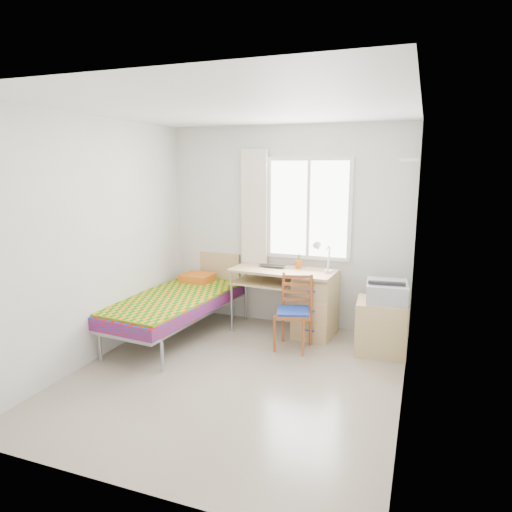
{
  "coord_description": "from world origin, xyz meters",
  "views": [
    {
      "loc": [
        1.68,
        -3.94,
        2.09
      ],
      "look_at": [
        0.02,
        0.55,
        1.14
      ],
      "focal_mm": 32.0,
      "sensor_mm": 36.0,
      "label": 1
    }
  ],
  "objects_px": {
    "bed": "(177,301)",
    "chair": "(295,307)",
    "printer": "(387,291)",
    "desk": "(310,301)",
    "cabinet": "(381,327)"
  },
  "relations": [
    {
      "from": "bed",
      "to": "chair",
      "type": "distance_m",
      "value": 1.5
    },
    {
      "from": "chair",
      "to": "printer",
      "type": "height_order",
      "value": "chair"
    },
    {
      "from": "bed",
      "to": "desk",
      "type": "distance_m",
      "value": 1.66
    },
    {
      "from": "bed",
      "to": "desk",
      "type": "xyz_separation_m",
      "value": [
        1.56,
        0.57,
        0.0
      ]
    },
    {
      "from": "cabinet",
      "to": "chair",
      "type": "bearing_deg",
      "value": -173.08
    },
    {
      "from": "desk",
      "to": "cabinet",
      "type": "height_order",
      "value": "desk"
    },
    {
      "from": "chair",
      "to": "cabinet",
      "type": "distance_m",
      "value": 0.99
    },
    {
      "from": "chair",
      "to": "printer",
      "type": "relative_size",
      "value": 1.58
    },
    {
      "from": "printer",
      "to": "chair",
      "type": "bearing_deg",
      "value": -172.73
    },
    {
      "from": "chair",
      "to": "desk",
      "type": "bearing_deg",
      "value": 65.3
    },
    {
      "from": "cabinet",
      "to": "printer",
      "type": "bearing_deg",
      "value": 34.09
    },
    {
      "from": "chair",
      "to": "printer",
      "type": "bearing_deg",
      "value": -3.86
    },
    {
      "from": "desk",
      "to": "chair",
      "type": "height_order",
      "value": "chair"
    },
    {
      "from": "desk",
      "to": "chair",
      "type": "distance_m",
      "value": 0.47
    },
    {
      "from": "desk",
      "to": "cabinet",
      "type": "bearing_deg",
      "value": -12.49
    }
  ]
}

